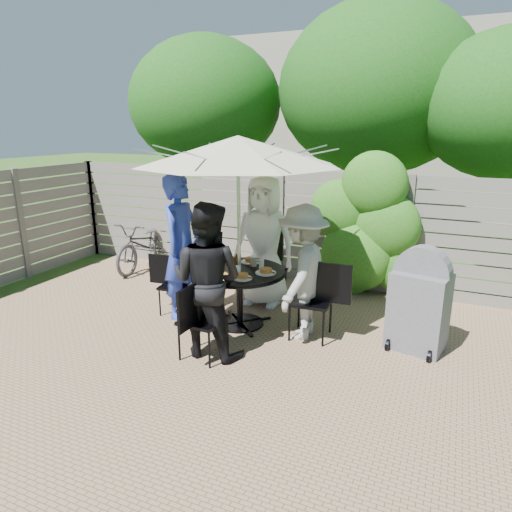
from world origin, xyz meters
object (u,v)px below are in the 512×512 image
at_px(chair_front, 203,335).
at_px(glass_left, 217,264).
at_px(chair_right, 312,316).
at_px(person_right, 302,273).
at_px(person_back, 264,242).
at_px(glass_right, 261,265).
at_px(bbq_grill, 419,304).
at_px(plate_left, 214,265).
at_px(patio_table, 240,287).
at_px(chair_back, 267,281).
at_px(plate_front, 227,276).
at_px(plate_back, 251,261).
at_px(person_front, 207,281).
at_px(bicycle, 146,244).
at_px(coffee_cup, 253,262).
at_px(chair_left, 176,297).
at_px(syrup_jug, 237,262).
at_px(person_left, 182,247).
at_px(plate_right, 266,271).
at_px(glass_front, 238,271).
at_px(umbrella, 238,151).

relative_size(chair_front, glass_left, 6.66).
relative_size(chair_right, person_right, 0.60).
height_order(person_back, glass_right, person_back).
bearing_deg(bbq_grill, person_back, 176.67).
distance_m(plate_left, bbq_grill, 2.54).
distance_m(patio_table, chair_back, 0.99).
height_order(person_back, glass_left, person_back).
relative_size(plate_left, plate_front, 1.00).
height_order(plate_back, plate_front, same).
height_order(person_front, plate_left, person_front).
bearing_deg(chair_back, chair_front, 6.70).
height_order(patio_table, glass_left, glass_left).
height_order(glass_right, bbq_grill, bbq_grill).
bearing_deg(person_right, bicycle, -114.78).
bearing_deg(glass_left, plate_left, 134.50).
distance_m(patio_table, glass_left, 0.41).
relative_size(coffee_cup, bicycle, 0.07).
distance_m(person_back, chair_left, 1.44).
height_order(syrup_jug, bbq_grill, bbq_grill).
height_order(person_front, plate_back, person_front).
relative_size(plate_back, plate_front, 1.00).
xyz_separation_m(person_left, plate_right, (1.19, 0.02, -0.18)).
bearing_deg(chair_right, glass_front, 14.77).
bearing_deg(person_back, patio_table, -90.00).
height_order(chair_front, syrup_jug, chair_front).
bearing_deg(glass_right, coffee_cup, 144.96).
bearing_deg(glass_left, umbrella, 22.76).
bearing_deg(chair_left, coffee_cup, 6.30).
height_order(umbrella, glass_front, umbrella).
bearing_deg(glass_front, person_front, -99.66).
bearing_deg(glass_right, bicycle, 153.44).
xyz_separation_m(glass_left, coffee_cup, (0.36, 0.33, -0.01)).
bearing_deg(chair_front, plate_back, 3.26).
bearing_deg(syrup_jug, chair_back, 86.89).
relative_size(plate_back, plate_right, 1.00).
distance_m(plate_left, syrup_jug, 0.31).
bearing_deg(glass_right, plate_front, -118.42).
relative_size(patio_table, plate_right, 4.51).
bearing_deg(glass_front, chair_back, 95.56).
bearing_deg(person_right, chair_left, -89.96).
height_order(chair_left, plate_left, chair_left).
bearing_deg(glass_right, bbq_grill, 3.60).
bearing_deg(person_back, bicycle, 163.76).
relative_size(plate_back, glass_left, 1.86).
xyz_separation_m(patio_table, plate_front, (0.00, -0.36, 0.25)).
xyz_separation_m(person_front, bicycle, (-2.65, 2.39, -0.43)).
bearing_deg(person_right, glass_right, -100.42).
height_order(plate_right, bicycle, bicycle).
bearing_deg(umbrella, coffee_cup, 66.31).
bearing_deg(umbrella, person_front, -89.24).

